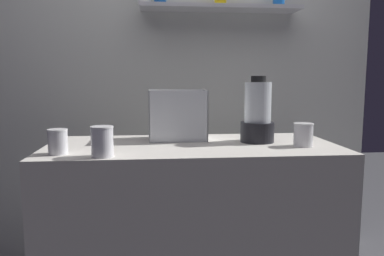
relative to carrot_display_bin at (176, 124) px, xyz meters
The scene contains 7 objects.
counter 0.56m from the carrot_display_bin, 66.32° to the right, with size 1.40×0.64×0.90m, color beige.
back_wall_unit 0.68m from the carrot_display_bin, 83.13° to the left, with size 2.60×0.24×2.50m.
carrot_display_bin is the anchor object (origin of this frame).
blender_pitcher 0.42m from the carrot_display_bin, 16.11° to the right, with size 0.17×0.17×0.33m.
juice_cup_orange_far_left 0.62m from the carrot_display_bin, 146.93° to the right, with size 0.08×0.08×0.11m.
juice_cup_beet_left 0.52m from the carrot_display_bin, 128.27° to the right, with size 0.09×0.09×0.13m.
juice_cup_beet_middle 0.64m from the carrot_display_bin, 23.63° to the right, with size 0.09×0.09×0.11m.
Camera 1 is at (-0.17, -1.81, 1.22)m, focal length 35.52 mm.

